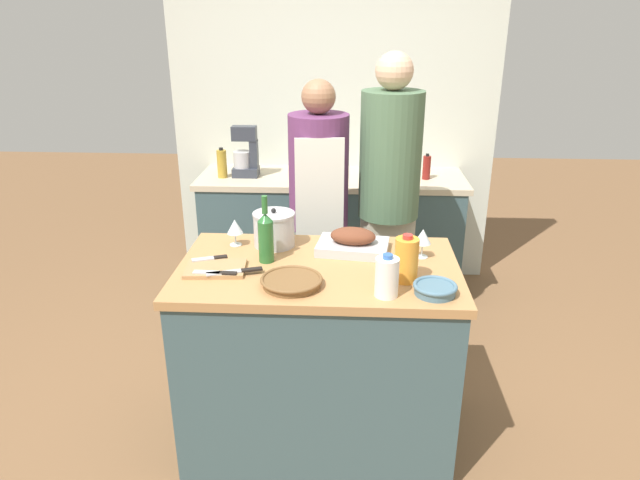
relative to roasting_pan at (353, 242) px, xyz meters
name	(u,v)px	position (x,y,z in m)	size (l,w,h in m)	color
ground_plane	(319,430)	(-0.15, -0.18, -0.96)	(12.00, 12.00, 0.00)	brown
kitchen_island	(319,353)	(-0.15, -0.18, -0.50)	(1.26, 0.76, 0.92)	#3D565B
back_counter	(331,234)	(-0.15, 1.44, -0.52)	(1.90, 0.60, 0.89)	#3D565B
back_wall	(334,114)	(-0.15, 1.79, 0.31)	(2.40, 0.10, 2.55)	silver
roasting_pan	(353,242)	(0.00, 0.00, 0.00)	(0.36, 0.27, 0.12)	#BCBCC1
wicker_basket	(292,281)	(-0.25, -0.38, -0.02)	(0.26, 0.26, 0.04)	brown
cutting_board	(216,269)	(-0.60, -0.25, -0.04)	(0.27, 0.21, 0.02)	#AD7F51
stock_pot	(274,229)	(-0.38, 0.06, 0.04)	(0.20, 0.20, 0.19)	#B7B7BC
mixing_bowl	(435,288)	(0.33, -0.43, -0.02)	(0.18, 0.18, 0.05)	slate
juice_jug	(406,260)	(0.22, -0.31, 0.05)	(0.10, 0.10, 0.21)	orange
milk_jug	(387,277)	(0.13, -0.45, 0.04)	(0.09, 0.09, 0.18)	white
wine_bottle_green	(266,236)	(-0.39, -0.14, 0.08)	(0.07, 0.07, 0.31)	#28662D
wine_glass_left	(423,237)	(0.32, -0.05, 0.05)	(0.08, 0.08, 0.14)	silver
wine_glass_right	(235,227)	(-0.57, 0.05, 0.05)	(0.08, 0.08, 0.13)	silver
knife_chef	(237,271)	(-0.50, -0.30, -0.02)	(0.24, 0.10, 0.01)	#B7B7BC
knife_paring	(211,258)	(-0.64, -0.17, -0.02)	(0.16, 0.08, 0.01)	#B7B7BC
knife_bread	(216,273)	(-0.58, -0.32, -0.02)	(0.19, 0.04, 0.01)	#B7B7BC
stand_mixer	(245,156)	(-0.76, 1.41, 0.07)	(0.18, 0.14, 0.36)	#333842
condiment_bottle_tall	(222,164)	(-0.92, 1.37, 0.03)	(0.07, 0.07, 0.21)	#B28E2D
condiment_bottle_short	(323,164)	(-0.22, 1.55, -0.01)	(0.05, 0.05, 0.14)	#332D28
condiment_bottle_extra	(427,167)	(0.51, 1.40, 0.01)	(0.05, 0.05, 0.18)	maroon
person_cook_aproned	(319,207)	(-0.20, 0.68, -0.05)	(0.35, 0.36, 1.64)	beige
person_cook_guest	(389,194)	(0.21, 0.69, 0.03)	(0.35, 0.35, 1.79)	beige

